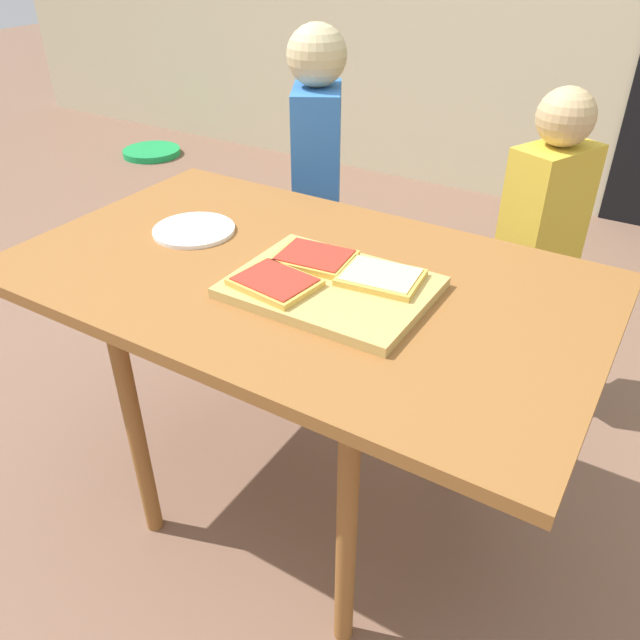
{
  "coord_description": "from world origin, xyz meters",
  "views": [
    {
      "loc": [
        0.66,
        -1.0,
        1.37
      ],
      "look_at": [
        0.05,
        0.0,
        0.6
      ],
      "focal_mm": 35.52,
      "sensor_mm": 36.0,
      "label": 1
    }
  ],
  "objects_px": {
    "pizza_slice_far_right": "(381,277)",
    "pizza_slice_near_left": "(275,282)",
    "pizza_slice_far_left": "(315,257)",
    "dining_table": "(301,298)",
    "cutting_board": "(331,287)",
    "garden_hose_coil": "(152,152)",
    "plate_white_left": "(194,230)",
    "child_left": "(317,183)",
    "child_right": "(540,238)"
  },
  "relations": [
    {
      "from": "pizza_slice_far_right",
      "to": "pizza_slice_near_left",
      "type": "height_order",
      "value": "same"
    },
    {
      "from": "pizza_slice_far_left",
      "to": "pizza_slice_far_right",
      "type": "bearing_deg",
      "value": -0.95
    },
    {
      "from": "dining_table",
      "to": "cutting_board",
      "type": "bearing_deg",
      "value": -20.69
    },
    {
      "from": "garden_hose_coil",
      "to": "dining_table",
      "type": "bearing_deg",
      "value": -38.31
    },
    {
      "from": "pizza_slice_far_right",
      "to": "plate_white_left",
      "type": "xyz_separation_m",
      "value": [
        -0.51,
        0.01,
        -0.02
      ]
    },
    {
      "from": "cutting_board",
      "to": "plate_white_left",
      "type": "bearing_deg",
      "value": 170.29
    },
    {
      "from": "cutting_board",
      "to": "child_left",
      "type": "bearing_deg",
      "value": 123.82
    },
    {
      "from": "child_left",
      "to": "child_right",
      "type": "xyz_separation_m",
      "value": [
        0.68,
        0.15,
        -0.09
      ]
    },
    {
      "from": "cutting_board",
      "to": "pizza_slice_far_right",
      "type": "distance_m",
      "value": 0.1
    },
    {
      "from": "pizza_slice_far_left",
      "to": "plate_white_left",
      "type": "distance_m",
      "value": 0.35
    },
    {
      "from": "pizza_slice_near_left",
      "to": "pizza_slice_far_left",
      "type": "xyz_separation_m",
      "value": [
        0.01,
        0.13,
        0.0
      ]
    },
    {
      "from": "pizza_slice_near_left",
      "to": "child_right",
      "type": "bearing_deg",
      "value": 69.65
    },
    {
      "from": "cutting_board",
      "to": "child_left",
      "type": "height_order",
      "value": "child_left"
    },
    {
      "from": "garden_hose_coil",
      "to": "child_right",
      "type": "bearing_deg",
      "value": -22.6
    },
    {
      "from": "child_left",
      "to": "plate_white_left",
      "type": "bearing_deg",
      "value": -89.1
    },
    {
      "from": "pizza_slice_near_left",
      "to": "garden_hose_coil",
      "type": "distance_m",
      "value": 3.27
    },
    {
      "from": "dining_table",
      "to": "cutting_board",
      "type": "xyz_separation_m",
      "value": [
        0.1,
        -0.04,
        0.08
      ]
    },
    {
      "from": "child_right",
      "to": "pizza_slice_near_left",
      "type": "bearing_deg",
      "value": -110.35
    },
    {
      "from": "pizza_slice_far_right",
      "to": "pizza_slice_far_left",
      "type": "bearing_deg",
      "value": 179.05
    },
    {
      "from": "dining_table",
      "to": "garden_hose_coil",
      "type": "height_order",
      "value": "dining_table"
    },
    {
      "from": "child_left",
      "to": "garden_hose_coil",
      "type": "distance_m",
      "value": 2.56
    },
    {
      "from": "dining_table",
      "to": "garden_hose_coil",
      "type": "bearing_deg",
      "value": 141.69
    },
    {
      "from": "pizza_slice_near_left",
      "to": "child_left",
      "type": "xyz_separation_m",
      "value": [
        -0.35,
        0.73,
        -0.1
      ]
    },
    {
      "from": "child_right",
      "to": "garden_hose_coil",
      "type": "height_order",
      "value": "child_right"
    },
    {
      "from": "pizza_slice_far_right",
      "to": "child_right",
      "type": "height_order",
      "value": "child_right"
    },
    {
      "from": "plate_white_left",
      "to": "child_right",
      "type": "height_order",
      "value": "child_right"
    },
    {
      "from": "dining_table",
      "to": "pizza_slice_far_right",
      "type": "bearing_deg",
      "value": 7.44
    },
    {
      "from": "pizza_slice_far_left",
      "to": "child_left",
      "type": "distance_m",
      "value": 0.7
    },
    {
      "from": "dining_table",
      "to": "child_left",
      "type": "height_order",
      "value": "child_left"
    },
    {
      "from": "pizza_slice_near_left",
      "to": "pizza_slice_far_left",
      "type": "relative_size",
      "value": 1.01
    },
    {
      "from": "plate_white_left",
      "to": "cutting_board",
      "type": "bearing_deg",
      "value": -9.71
    },
    {
      "from": "pizza_slice_far_right",
      "to": "garden_hose_coil",
      "type": "height_order",
      "value": "pizza_slice_far_right"
    },
    {
      "from": "pizza_slice_near_left",
      "to": "child_right",
      "type": "distance_m",
      "value": 0.96
    },
    {
      "from": "pizza_slice_far_right",
      "to": "child_left",
      "type": "distance_m",
      "value": 0.8
    },
    {
      "from": "child_right",
      "to": "child_left",
      "type": "bearing_deg",
      "value": -167.16
    },
    {
      "from": "pizza_slice_far_right",
      "to": "garden_hose_coil",
      "type": "distance_m",
      "value": 3.32
    },
    {
      "from": "cutting_board",
      "to": "pizza_slice_far_left",
      "type": "height_order",
      "value": "pizza_slice_far_left"
    },
    {
      "from": "dining_table",
      "to": "child_left",
      "type": "distance_m",
      "value": 0.71
    },
    {
      "from": "plate_white_left",
      "to": "child_left",
      "type": "relative_size",
      "value": 0.18
    },
    {
      "from": "cutting_board",
      "to": "child_right",
      "type": "height_order",
      "value": "child_right"
    },
    {
      "from": "pizza_slice_near_left",
      "to": "cutting_board",
      "type": "bearing_deg",
      "value": 37.22
    },
    {
      "from": "cutting_board",
      "to": "pizza_slice_far_left",
      "type": "xyz_separation_m",
      "value": [
        -0.08,
        0.06,
        0.02
      ]
    },
    {
      "from": "cutting_board",
      "to": "pizza_slice_far_right",
      "type": "bearing_deg",
      "value": 37.05
    },
    {
      "from": "cutting_board",
      "to": "pizza_slice_far_right",
      "type": "height_order",
      "value": "pizza_slice_far_right"
    },
    {
      "from": "plate_white_left",
      "to": "garden_hose_coil",
      "type": "relative_size",
      "value": 0.53
    },
    {
      "from": "dining_table",
      "to": "child_right",
      "type": "bearing_deg",
      "value": 66.56
    },
    {
      "from": "pizza_slice_far_right",
      "to": "pizza_slice_near_left",
      "type": "xyz_separation_m",
      "value": [
        -0.17,
        -0.13,
        0.0
      ]
    },
    {
      "from": "pizza_slice_far_left",
      "to": "child_right",
      "type": "bearing_deg",
      "value": 67.13
    },
    {
      "from": "garden_hose_coil",
      "to": "pizza_slice_near_left",
      "type": "bearing_deg",
      "value": -39.72
    },
    {
      "from": "child_right",
      "to": "garden_hose_coil",
      "type": "bearing_deg",
      "value": 157.4
    }
  ]
}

